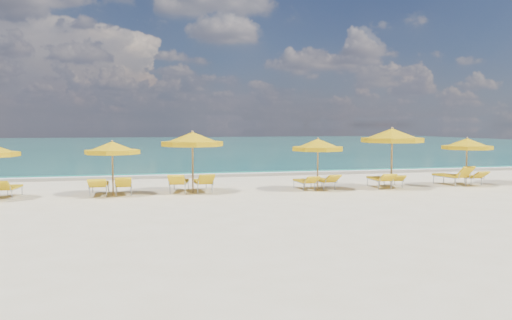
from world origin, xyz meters
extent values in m
plane|color=beige|center=(0.00, 0.00, 0.00)|extent=(120.00, 120.00, 0.00)
cube|color=#126559|center=(0.00, 48.00, 0.00)|extent=(120.00, 80.00, 0.30)
cube|color=tan|center=(0.00, 7.40, 0.00)|extent=(120.00, 2.60, 0.01)
cube|color=white|center=(0.00, 8.20, 0.00)|extent=(120.00, 1.20, 0.03)
cube|color=white|center=(-6.00, 17.00, 0.00)|extent=(14.00, 0.36, 0.05)
cube|color=white|center=(8.00, 24.00, 0.00)|extent=(18.00, 0.30, 0.05)
cylinder|color=#A58252|center=(-5.88, 0.45, 1.02)|extent=(0.06, 0.06, 2.03)
cone|color=#DEAC0B|center=(-5.88, 0.45, 1.87)|extent=(2.37, 2.37, 0.41)
cylinder|color=#DEAC0B|center=(-5.88, 0.45, 1.67)|extent=(2.39, 2.39, 0.16)
sphere|color=#A58252|center=(-5.88, 0.45, 2.08)|extent=(0.09, 0.09, 0.09)
cylinder|color=#A58252|center=(-2.81, 0.53, 1.19)|extent=(0.07, 0.07, 2.38)
cone|color=#DEAC0B|center=(-2.81, 0.53, 2.19)|extent=(2.47, 2.47, 0.48)
cylinder|color=#DEAC0B|center=(-2.81, 0.53, 1.95)|extent=(2.49, 2.49, 0.19)
sphere|color=#A58252|center=(-2.81, 0.53, 2.43)|extent=(0.11, 0.11, 0.11)
cylinder|color=#A58252|center=(2.27, 0.06, 1.05)|extent=(0.07, 0.07, 2.10)
cone|color=#DEAC0B|center=(2.27, 0.06, 1.93)|extent=(2.24, 2.24, 0.42)
cylinder|color=#DEAC0B|center=(2.27, 0.06, 1.72)|extent=(2.26, 2.26, 0.17)
sphere|color=#A58252|center=(2.27, 0.06, 2.14)|extent=(0.09, 0.09, 0.09)
cylinder|color=#A58252|center=(5.53, -0.09, 1.26)|extent=(0.08, 0.08, 2.51)
cone|color=#DEAC0B|center=(5.53, -0.09, 2.31)|extent=(3.15, 3.15, 0.50)
cylinder|color=#DEAC0B|center=(5.53, -0.09, 2.06)|extent=(3.18, 3.18, 0.20)
sphere|color=#A58252|center=(5.53, -0.09, 2.57)|extent=(0.11, 0.11, 0.11)
cylinder|color=#A58252|center=(9.23, 0.01, 1.04)|extent=(0.06, 0.06, 2.08)
cone|color=#DEAC0B|center=(9.23, 0.01, 1.91)|extent=(2.46, 2.46, 0.42)
cylinder|color=#DEAC0B|center=(9.23, 0.01, 1.71)|extent=(2.48, 2.48, 0.17)
sphere|color=#A58252|center=(9.23, 0.01, 2.12)|extent=(0.09, 0.09, 0.09)
cube|color=gold|center=(-9.63, 0.95, 0.36)|extent=(0.67, 1.30, 0.08)
cube|color=gold|center=(-9.70, 0.08, 0.53)|extent=(0.61, 0.58, 0.39)
cube|color=gold|center=(-6.40, 0.79, 0.42)|extent=(0.65, 1.46, 0.09)
cube|color=gold|center=(-6.40, -0.25, 0.57)|extent=(0.65, 0.66, 0.37)
cube|color=gold|center=(-5.49, 0.82, 0.39)|extent=(0.62, 1.35, 0.08)
cube|color=gold|center=(-5.48, -0.11, 0.57)|extent=(0.61, 0.58, 0.42)
cube|color=gold|center=(-3.30, 1.00, 0.41)|extent=(0.89, 1.52, 0.09)
cube|color=gold|center=(-3.49, 0.03, 0.60)|extent=(0.74, 0.72, 0.43)
cube|color=gold|center=(-2.40, 0.95, 0.40)|extent=(0.69, 1.41, 0.09)
cube|color=gold|center=(-2.35, 0.00, 0.59)|extent=(0.65, 0.61, 0.44)
cube|color=gold|center=(1.86, 0.62, 0.34)|extent=(0.61, 1.22, 0.07)
cube|color=gold|center=(1.91, -0.22, 0.48)|extent=(0.57, 0.56, 0.33)
cube|color=gold|center=(2.69, 0.60, 0.37)|extent=(0.71, 1.32, 0.08)
cube|color=gold|center=(2.79, -0.28, 0.52)|extent=(0.63, 0.62, 0.36)
cube|color=gold|center=(5.18, 0.37, 0.39)|extent=(0.71, 1.39, 0.08)
cube|color=gold|center=(5.10, -0.58, 0.53)|extent=(0.65, 0.65, 0.36)
cube|color=gold|center=(5.98, 0.60, 0.33)|extent=(0.74, 1.23, 0.07)
cube|color=gold|center=(5.81, -0.20, 0.45)|extent=(0.61, 0.62, 0.29)
cube|color=gold|center=(8.75, 0.59, 0.42)|extent=(0.88, 1.53, 0.09)
cube|color=gold|center=(8.91, -0.36, 0.66)|extent=(0.73, 0.65, 0.54)
cube|color=gold|center=(9.74, 0.62, 0.37)|extent=(0.57, 1.27, 0.08)
cube|color=gold|center=(9.74, -0.27, 0.51)|extent=(0.57, 0.57, 0.35)
camera|label=1|loc=(-4.88, -19.27, 2.70)|focal=35.00mm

